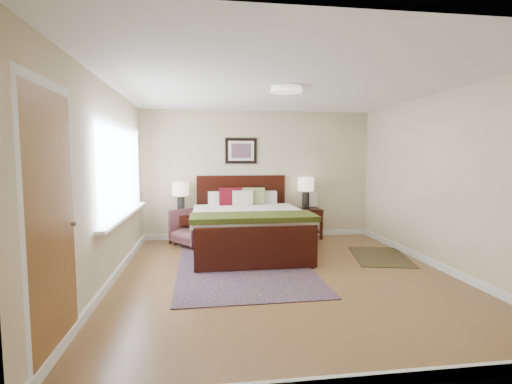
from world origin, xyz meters
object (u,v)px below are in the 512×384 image
Objects in this scene: armchair at (196,227)px; nightstand_left at (181,221)px; lamp_right at (306,187)px; bed at (247,218)px; rug_persian at (244,268)px; lamp_left at (181,192)px; nightstand_right at (306,220)px.

nightstand_left is at bearing -176.95° from armchair.
lamp_right is 2.27m from armchair.
bed is 1.46m from nightstand_left.
bed reaches higher than rug_persian.
bed reaches higher than lamp_right.
lamp_right is at bearing 61.68° from armchair.
nightstand_left is 2.17m from rug_persian.
nightstand_left is 0.54m from lamp_left.
nightstand_left is 0.20× the size of rug_persian.
nightstand_left is 0.89× the size of nightstand_right.
armchair is at bearing 114.26° from rug_persian.
rug_persian is (-1.42, -1.90, -1.00)m from lamp_right.
armchair is at bearing 148.46° from bed.
nightstand_right is 2.17m from armchair.
lamp_left is 0.84× the size of armchair.
bed is 0.86× the size of rug_persian.
lamp_left reaches higher than armchair.
rug_persian is (0.72, -1.56, -0.33)m from armchair.
armchair is 1.75m from rug_persian.
nightstand_left reaches higher than rug_persian.
lamp_right is (2.42, 0.02, 0.60)m from nightstand_left.
bed reaches higher than lamp_left.
bed is 3.11× the size of armchair.
lamp_left is at bearing 90.00° from nightstand_left.
nightstand_right is 0.97× the size of lamp_left.
lamp_right is 0.23× the size of rug_persian.
nightstand_right is 2.38m from rug_persian.
armchair is (-2.14, -0.33, -0.03)m from nightstand_right.
rug_persian is at bearing -12.44° from armchair.
bed is 4.32× the size of nightstand_left.
bed is 3.83× the size of nightstand_right.
rug_persian is (1.00, -1.88, -0.40)m from nightstand_left.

